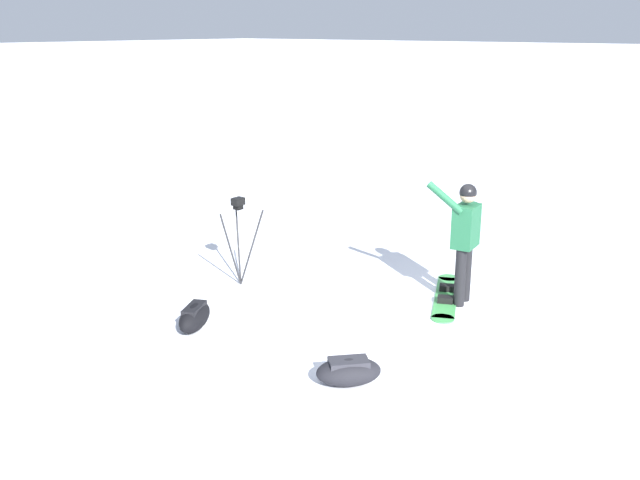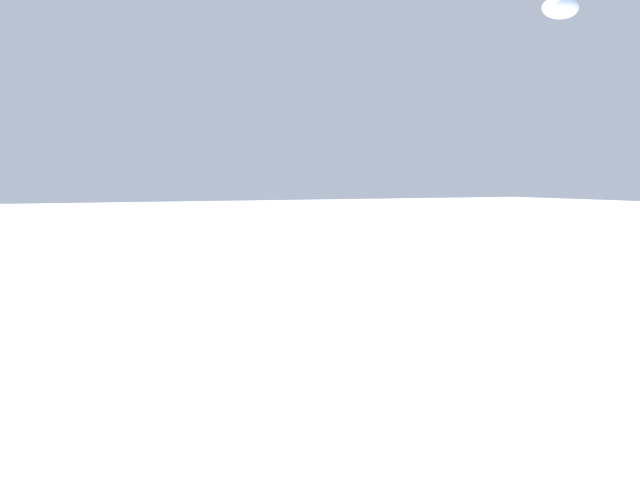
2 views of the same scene
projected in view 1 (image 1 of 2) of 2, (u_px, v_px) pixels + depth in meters
name	position (u px, v px, depth m)	size (l,w,h in m)	color
ground_plane	(448.00, 320.00, 8.69)	(300.00, 300.00, 0.00)	white
snowboarder	(465.00, 233.00, 8.98)	(0.61, 0.54, 1.61)	black
snowboard	(446.00, 296.00, 9.41)	(0.95, 1.65, 0.10)	#3F994C
gear_bag_large	(195.00, 316.00, 8.40)	(0.56, 0.74, 0.31)	black
camera_tripod	(239.00, 222.00, 9.66)	(0.59, 0.59, 1.25)	#262628
gear_bag_small	(348.00, 371.00, 7.10)	(0.72, 0.74, 0.28)	black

